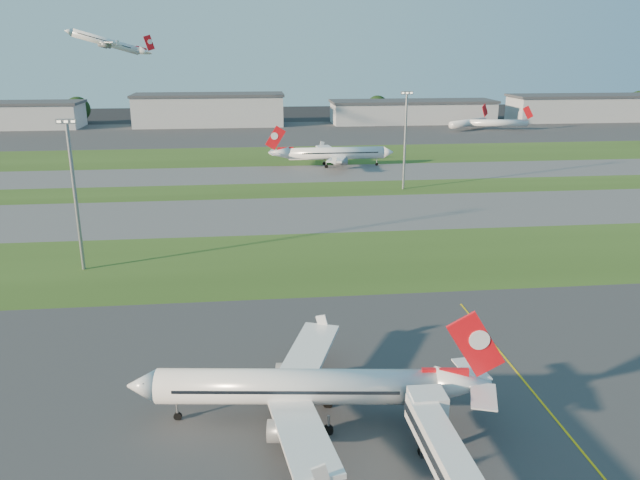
{
  "coord_description": "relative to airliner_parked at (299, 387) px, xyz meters",
  "views": [
    {
      "loc": [
        -25.45,
        -53.43,
        37.08
      ],
      "look_at": [
        -14.89,
        42.24,
        7.0
      ],
      "focal_mm": 35.0,
      "sensor_mm": 36.0,
      "label": 1
    }
  ],
  "objects": [
    {
      "name": "hangar_east",
      "position": [
        76.42,
        252.54,
        1.78
      ],
      "size": [
        81.6,
        23.0,
        11.2
      ],
      "color": "#ACAFB5",
      "rests_on": "ground"
    },
    {
      "name": "ground",
      "position": [
        21.42,
        -2.46,
        -3.85
      ],
      "size": [
        700.0,
        700.0,
        0.0
      ],
      "primitive_type": "plane",
      "color": "black",
      "rests_on": "ground"
    },
    {
      "name": "tree_far_east",
      "position": [
        206.42,
        268.54,
        3.61
      ],
      "size": [
        12.65,
        12.65,
        13.8
      ],
      "color": "black",
      "rests_on": "ground"
    },
    {
      "name": "airliner_departing",
      "position": [
        -58.3,
        204.51,
        34.44
      ],
      "size": [
        29.75,
        25.15,
        9.67
      ],
      "rotation": [
        0.0,
        0.0,
        0.34
      ],
      "color": "white"
    },
    {
      "name": "taxiway_b",
      "position": [
        21.42,
        129.54,
        -3.85
      ],
      "size": [
        300.0,
        26.0,
        0.01
      ],
      "primitive_type": "cube",
      "color": "#515154",
      "rests_on": "ground"
    },
    {
      "name": "tree_west",
      "position": [
        -88.58,
        267.54,
        3.28
      ],
      "size": [
        12.1,
        12.1,
        13.2
      ],
      "color": "black",
      "rests_on": "ground"
    },
    {
      "name": "taxiway_a",
      "position": [
        21.42,
        82.54,
        -3.85
      ],
      "size": [
        300.0,
        32.0,
        0.01
      ],
      "primitive_type": "cube",
      "color": "#515154",
      "rests_on": "ground"
    },
    {
      "name": "mini_jet_near",
      "position": [
        95.48,
        223.81,
        -0.57
      ],
      "size": [
        23.97,
        18.48,
        9.48
      ],
      "rotation": [
        0.0,
        0.0,
        0.64
      ],
      "color": "white",
      "rests_on": "ground"
    },
    {
      "name": "tree_east",
      "position": [
        136.42,
        264.54,
        2.31
      ],
      "size": [
        10.45,
        10.45,
        11.4
      ],
      "color": "black",
      "rests_on": "ground"
    },
    {
      "name": "hangar_far_east",
      "position": [
        176.42,
        252.54,
        2.78
      ],
      "size": [
        96.9,
        23.0,
        13.2
      ],
      "color": "#ACAFB5",
      "rests_on": "ground"
    },
    {
      "name": "apron_far",
      "position": [
        21.42,
        222.54,
        -3.85
      ],
      "size": [
        400.0,
        80.0,
        0.01
      ],
      "primitive_type": "cube",
      "color": "#333335",
      "rests_on": "ground"
    },
    {
      "name": "hangar_west",
      "position": [
        -23.58,
        252.54,
        3.78
      ],
      "size": [
        71.4,
        23.0,
        15.2
      ],
      "color": "#ACAFB5",
      "rests_on": "ground"
    },
    {
      "name": "grass_strip_a",
      "position": [
        21.42,
        49.54,
        -3.85
      ],
      "size": [
        300.0,
        34.0,
        0.01
      ],
      "primitive_type": "cube",
      "color": "#2E4818",
      "rests_on": "ground"
    },
    {
      "name": "tree_mid_east",
      "position": [
        61.42,
        266.54,
        2.96
      ],
      "size": [
        11.55,
        11.55,
        12.6
      ],
      "color": "black",
      "rests_on": "ground"
    },
    {
      "name": "mini_jet_far",
      "position": [
        109.06,
        221.38,
        -0.57
      ],
      "size": [
        28.59,
        6.28,
        9.48
      ],
      "rotation": [
        0.0,
        0.0,
        -0.12
      ],
      "color": "white",
      "rests_on": "ground"
    },
    {
      "name": "airliner_parked",
      "position": [
        0.0,
        0.0,
        0.0
      ],
      "size": [
        35.12,
        29.64,
        10.97
      ],
      "rotation": [
        0.0,
        0.0,
        -0.12
      ],
      "color": "white",
      "rests_on": "ground"
    },
    {
      "name": "grass_strip_c",
      "position": [
        21.42,
        162.54,
        -3.85
      ],
      "size": [
        300.0,
        40.0,
        0.01
      ],
      "primitive_type": "cube",
      "color": "#2E4818",
      "rests_on": "ground"
    },
    {
      "name": "airliner_taxiing",
      "position": [
        22.5,
        140.23,
        0.3
      ],
      "size": [
        37.84,
        32.14,
        11.82
      ],
      "rotation": [
        0.0,
        0.0,
        3.15
      ],
      "color": "white",
      "rests_on": "ground"
    },
    {
      "name": "apron_near",
      "position": [
        21.42,
        -2.46,
        -3.85
      ],
      "size": [
        300.0,
        70.0,
        0.01
      ],
      "primitive_type": "cube",
      "color": "#333335",
      "rests_on": "ground"
    },
    {
      "name": "tree_mid_west",
      "position": [
        1.42,
        263.54,
        1.98
      ],
      "size": [
        9.9,
        9.9,
        10.8
      ],
      "color": "black",
      "rests_on": "ground"
    },
    {
      "name": "light_mast_west",
      "position": [
        -33.58,
        49.54,
        10.96
      ],
      "size": [
        3.2,
        0.7,
        25.8
      ],
      "color": "gray",
      "rests_on": "ground"
    },
    {
      "name": "grass_strip_b",
      "position": [
        21.42,
        107.54,
        -3.85
      ],
      "size": [
        300.0,
        18.0,
        0.01
      ],
      "primitive_type": "cube",
      "color": "#2E4818",
      "rests_on": "ground"
    },
    {
      "name": "light_mast_centre",
      "position": [
        36.42,
        105.54,
        10.96
      ],
      "size": [
        3.2,
        0.7,
        25.8
      ],
      "color": "gray",
      "rests_on": "ground"
    },
    {
      "name": "yellow_line",
      "position": [
        26.42,
        -2.46,
        -3.85
      ],
      "size": [
        0.25,
        60.0,
        0.02
      ],
      "primitive_type": "cube",
      "color": "gold",
      "rests_on": "ground"
    }
  ]
}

